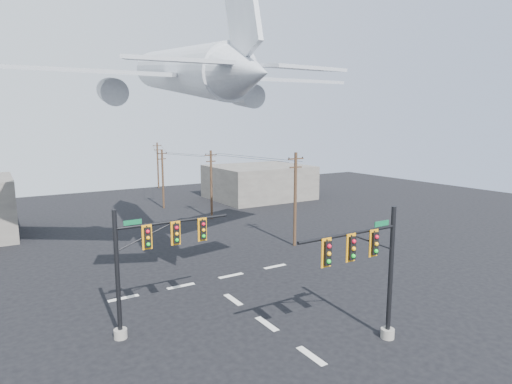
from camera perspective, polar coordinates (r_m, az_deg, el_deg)
ground at (r=22.65m, az=7.38°, el=-20.86°), size 120.00×120.00×0.00m
lane_markings at (r=26.51m, az=-0.19°, el=-16.08°), size 14.00×21.20×0.01m
signal_mast_near at (r=22.42m, az=15.11°, el=-10.15°), size 6.44×0.79×7.14m
signal_mast_far at (r=23.94m, az=-14.22°, el=-9.06°), size 6.75×0.77×6.97m
utility_pole_a at (r=39.60m, az=5.25°, el=-0.74°), size 1.75×0.29×8.74m
utility_pole_b at (r=51.11m, az=-5.98°, el=1.15°), size 1.66×0.36×8.22m
utility_pole_c at (r=58.74m, az=-12.32°, el=1.87°), size 1.56×0.68×7.96m
utility_pole_d at (r=77.95m, az=-12.96°, el=3.62°), size 1.67×0.38×8.08m
power_lines at (r=57.05m, az=-9.03°, el=5.22°), size 7.14×42.38×0.47m
airliner at (r=33.56m, az=-9.83°, el=15.51°), size 28.25×29.94×7.81m
building_right at (r=65.65m, az=0.37°, el=1.35°), size 14.00×12.00×5.00m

